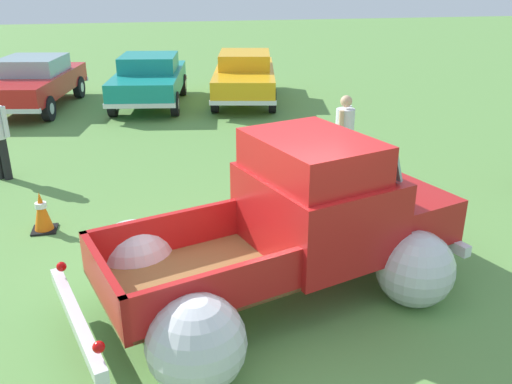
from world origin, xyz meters
TOP-DOWN VIEW (x-y plane):
  - ground_plane at (0.00, 0.00)m, footprint 80.00×80.00m
  - vintage_pickup_truck at (0.37, 0.12)m, footprint 4.99×3.77m
  - show_car_0 at (-4.37, 10.91)m, footprint 2.68×4.75m
  - show_car_1 at (-1.12, 10.68)m, footprint 2.49×4.45m
  - show_car_2 at (1.71, 10.68)m, footprint 2.71×4.94m
  - spectator_1 at (2.22, 3.54)m, footprint 0.48×0.48m
  - lane_cone_0 at (-2.94, 2.44)m, footprint 0.36×0.36m
  - lane_cone_1 at (2.75, 2.76)m, footprint 0.36×0.36m

SIDE VIEW (x-z plane):
  - ground_plane at x=0.00m, z-range 0.00..0.00m
  - lane_cone_0 at x=-2.94m, z-range 0.00..0.63m
  - lane_cone_1 at x=2.75m, z-range 0.00..0.63m
  - vintage_pickup_truck at x=0.37m, z-range -0.22..1.74m
  - show_car_1 at x=-1.12m, z-range 0.07..1.50m
  - show_car_2 at x=1.71m, z-range 0.07..1.50m
  - show_car_0 at x=-4.37m, z-range 0.07..1.50m
  - spectator_1 at x=2.22m, z-range 0.11..1.73m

